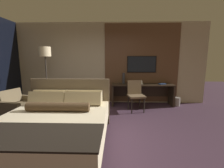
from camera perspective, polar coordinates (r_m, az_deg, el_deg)
ground_plane at (r=3.18m, az=-7.75°, el=-19.79°), size 16.00×16.00×0.00m
wall_back_tv_panel at (r=5.34m, az=-1.38°, el=7.76°), size 7.20×0.09×2.80m
bed at (r=2.98m, az=-20.72°, el=-14.93°), size 1.86×2.09×1.10m
desk at (r=5.21m, az=11.31°, el=-2.34°), size 2.05×0.55×0.73m
tv at (r=5.33m, az=11.21°, el=7.37°), size 1.00×0.04×0.56m
desk_chair at (r=4.59m, az=8.88°, el=-3.26°), size 0.55×0.55×0.91m
armchair_by_window at (r=4.70m, az=-31.85°, el=-8.03°), size 0.95×0.97×0.76m
floor_lamp at (r=4.91m, az=-24.10°, el=9.35°), size 0.34×0.34×1.91m
vase_tall at (r=5.14m, az=4.48°, el=2.24°), size 0.09×0.09×0.37m
vase_short at (r=5.10m, az=11.21°, el=0.83°), size 0.12×0.12×0.15m
book at (r=5.24m, az=18.58°, el=0.05°), size 0.26×0.22×0.03m
waste_bin at (r=5.53m, az=23.41°, el=-6.16°), size 0.22×0.22×0.28m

